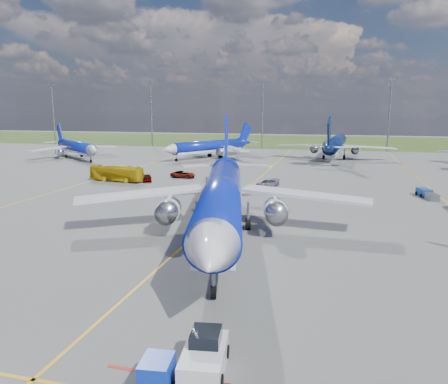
% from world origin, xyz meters
% --- Properties ---
extents(ground, '(400.00, 400.00, 0.00)m').
position_xyz_m(ground, '(0.00, 0.00, 0.00)').
color(ground, '#585856').
rests_on(ground, ground).
extents(grass_strip, '(400.00, 80.00, 0.01)m').
position_xyz_m(grass_strip, '(0.00, 150.00, 0.00)').
color(grass_strip, '#2D4719').
rests_on(grass_strip, ground).
extents(taxiway_lines, '(60.25, 160.00, 0.02)m').
position_xyz_m(taxiway_lines, '(0.17, 27.70, 0.01)').
color(taxiway_lines, gold).
rests_on(taxiway_lines, ground).
extents(floodlight_masts, '(202.20, 0.50, 22.70)m').
position_xyz_m(floodlight_masts, '(10.00, 110.00, 12.56)').
color(floodlight_masts, slate).
rests_on(floodlight_masts, ground).
extents(bg_jet_nw, '(42.91, 41.87, 8.95)m').
position_xyz_m(bg_jet_nw, '(-54.44, 68.80, 0.00)').
color(bg_jet_nw, '#0B1EA4').
rests_on(bg_jet_nw, ground).
extents(bg_jet_nnw, '(40.46, 43.49, 9.13)m').
position_xyz_m(bg_jet_nnw, '(-19.53, 78.53, 0.00)').
color(bg_jet_nnw, '#0B1EA4').
rests_on(bg_jet_nnw, ground).
extents(bg_jet_n, '(36.67, 46.15, 11.41)m').
position_xyz_m(bg_jet_n, '(14.10, 87.30, 0.00)').
color(bg_jet_n, '#081643').
rests_on(bg_jet_n, ground).
extents(main_airliner, '(44.42, 52.78, 12.11)m').
position_xyz_m(main_airliner, '(2.81, 6.40, 0.00)').
color(main_airliner, '#0B1EA4').
rests_on(main_airliner, ground).
extents(pushback_tug, '(2.62, 5.76, 1.92)m').
position_xyz_m(pushback_tug, '(8.01, -16.99, 0.77)').
color(pushback_tug, silver).
rests_on(pushback_tug, ground).
extents(uld_container, '(1.64, 1.97, 1.46)m').
position_xyz_m(uld_container, '(6.20, -18.98, 0.73)').
color(uld_container, '#0D31BB').
rests_on(uld_container, ground).
extents(apron_bus, '(10.85, 3.99, 2.95)m').
position_xyz_m(apron_bus, '(-25.23, 36.48, 1.48)').
color(apron_bus, '#C7A20B').
rests_on(apron_bus, ground).
extents(service_car_a, '(3.04, 4.21, 1.33)m').
position_xyz_m(service_car_a, '(-19.54, 37.47, 0.67)').
color(service_car_a, '#999999').
rests_on(service_car_a, ground).
extents(service_car_b, '(4.93, 2.43, 1.35)m').
position_xyz_m(service_car_b, '(-14.63, 43.43, 0.67)').
color(service_car_b, '#999999').
rests_on(service_car_b, ground).
extents(service_car_c, '(4.36, 4.40, 1.28)m').
position_xyz_m(service_car_c, '(2.99, 37.35, 0.64)').
color(service_car_c, '#999999').
rests_on(service_car_c, ground).
extents(baggage_tug_c, '(2.60, 5.75, 1.25)m').
position_xyz_m(baggage_tug_c, '(-7.54, 42.33, 0.58)').
color(baggage_tug_c, '#1A419D').
rests_on(baggage_tug_c, ground).
extents(baggage_tug_e, '(2.56, 5.65, 1.23)m').
position_xyz_m(baggage_tug_e, '(27.91, 34.03, 0.58)').
color(baggage_tug_e, navy).
rests_on(baggage_tug_e, ground).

